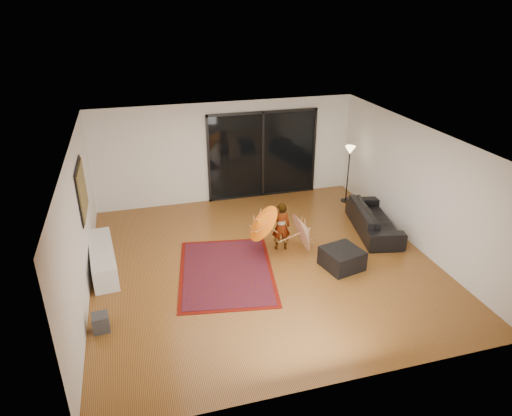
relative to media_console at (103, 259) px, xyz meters
name	(u,v)px	position (x,y,z in m)	size (l,w,h in m)	color
floor	(263,262)	(3.25, -0.62, -0.26)	(7.00, 7.00, 0.00)	#9C5D2A
ceiling	(264,139)	(3.25, -0.62, 2.44)	(7.00, 7.00, 0.00)	white
wall_back	(227,152)	(3.25, 2.88, 1.09)	(7.00, 7.00, 0.00)	silver
wall_front	(339,309)	(3.25, -4.12, 1.09)	(7.00, 7.00, 0.00)	silver
wall_left	(79,226)	(-0.25, -0.62, 1.09)	(7.00, 7.00, 0.00)	silver
wall_right	(417,187)	(6.75, -0.62, 1.09)	(7.00, 7.00, 0.00)	silver
sliding_door	(263,155)	(4.25, 2.84, 0.94)	(3.06, 0.07, 2.40)	black
painting	(82,190)	(-0.21, 0.38, 1.39)	(0.04, 1.28, 1.08)	black
media_console	(103,259)	(0.00, 0.00, 0.00)	(0.46, 1.84, 0.51)	white
speaker	(101,323)	(0.00, -1.96, -0.10)	(0.27, 0.27, 0.31)	#424244
persian_rug	(226,272)	(2.41, -0.78, -0.25)	(2.30, 2.92, 0.02)	#5C0E07
sofa	(374,219)	(6.20, 0.04, 0.06)	(2.13, 0.83, 0.62)	black
ottoman	(342,258)	(4.77, -1.24, -0.05)	(0.73, 0.73, 0.42)	black
floor_lamp	(349,158)	(6.35, 1.83, 0.98)	(0.27, 0.27, 1.57)	black
child	(281,226)	(3.78, -0.17, 0.30)	(0.41, 0.27, 1.12)	#999999
parasol_orange	(258,223)	(3.23, -0.22, 0.48)	(0.68, 0.87, 0.89)	orange
parasol_white	(309,228)	(4.38, -0.32, 0.25)	(0.53, 0.89, 0.92)	white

